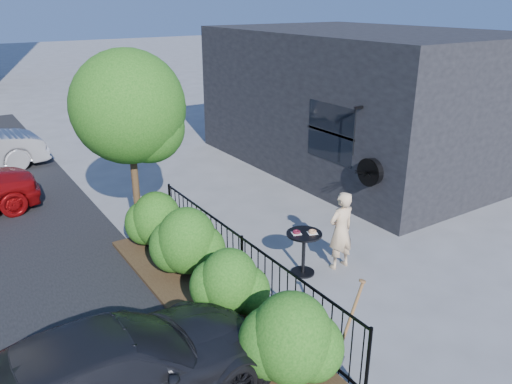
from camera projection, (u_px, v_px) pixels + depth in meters
ground at (309, 268)px, 9.55m from camera, size 120.00×120.00×0.00m
shop_building at (360, 98)px, 15.14m from camera, size 6.22×9.00×4.00m
fence at (242, 264)px, 8.58m from camera, size 0.05×6.05×1.10m
planting_bed at (207, 302)px, 8.41m from camera, size 1.30×6.00×0.08m
shrubs at (208, 264)px, 8.30m from camera, size 1.10×5.60×1.24m
patio_tree at (133, 114)px, 9.56m from camera, size 2.20×2.20×3.94m
cafe_table at (304, 246)px, 9.19m from camera, size 0.66×0.66×0.89m
woman at (341, 230)px, 9.34m from camera, size 0.56×0.37×1.54m
shovel at (347, 329)px, 6.86m from camera, size 0.46×0.17×1.32m
car_darkgrey at (112, 373)px, 6.02m from camera, size 4.21×1.81×1.21m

